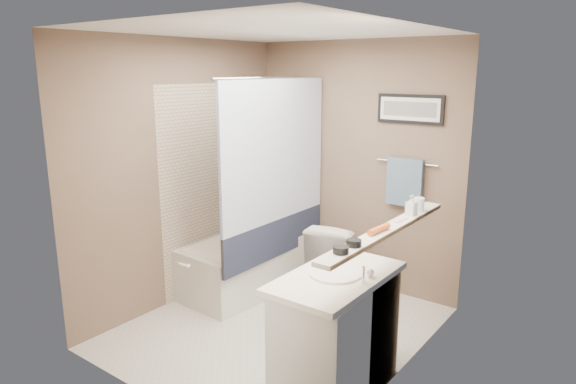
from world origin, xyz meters
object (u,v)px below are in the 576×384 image
Objects in this scene: vanity at (336,337)px; candle_bowl_near at (341,250)px; glass_jar at (419,204)px; bathtub at (252,261)px; hair_brush_front at (379,229)px; candle_bowl_far at (354,243)px; soap_bottle at (412,205)px; toilet at (340,259)px.

vanity is 0.81m from candle_bowl_near.
vanity is at bearing -102.80° from glass_jar.
glass_jar reaches higher than bathtub.
glass_jar is at bearing 90.00° from hair_brush_front.
candle_bowl_far reaches higher than bathtub.
soap_bottle is at bearing -90.00° from glass_jar.
candle_bowl_far is 0.95m from glass_jar.
soap_bottle is at bearing -7.47° from bathtub.
soap_bottle reaches higher than bathtub.
glass_jar is (0.93, -0.47, 0.78)m from toilet.
candle_bowl_near and candle_bowl_far have the same top height.
candle_bowl_near is 0.62× the size of soap_bottle.
candle_bowl_far is (1.79, -1.15, 0.89)m from bathtub.
toilet is 8.51× the size of candle_bowl_near.
hair_brush_front is (0.00, 0.47, 0.00)m from candle_bowl_near.
candle_bowl_far reaches higher than vanity.
soap_bottle is at bearing 137.62° from toilet.
bathtub is at bearing 7.88° from toilet.
soap_bottle reaches higher than candle_bowl_far.
candle_bowl_near reaches higher than bathtub.
hair_brush_front is at bearing -21.91° from bathtub.
candle_bowl_near is at bearing -90.00° from hair_brush_front.
hair_brush_front is 2.20× the size of glass_jar.
candle_bowl_far is (0.19, -0.14, 0.73)m from vanity.
toilet is at bearing 130.27° from hair_brush_front.
candle_bowl_far is 0.90× the size of glass_jar.
glass_jar is at bearing 143.72° from toilet.
soap_bottle reaches higher than vanity.
candle_bowl_far is 0.62× the size of soap_bottle.
vanity is 6.21× the size of soap_bottle.
vanity reaches higher than toilet.
hair_brush_front reaches higher than candle_bowl_near.
vanity is at bearing -29.35° from bathtub.
vanity is (0.74, -1.28, 0.02)m from toilet.
hair_brush_front is at bearing -90.00° from soap_bottle.
candle_bowl_far is at bearing -90.00° from glass_jar.
bathtub is at bearing 169.63° from soap_bottle.
glass_jar is at bearing 75.05° from vanity.
bathtub is at bearing 155.19° from hair_brush_front.
soap_bottle reaches higher than candle_bowl_near.
hair_brush_front is (0.93, -1.10, 0.75)m from toilet.
toilet is 1.37m from soap_bottle.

